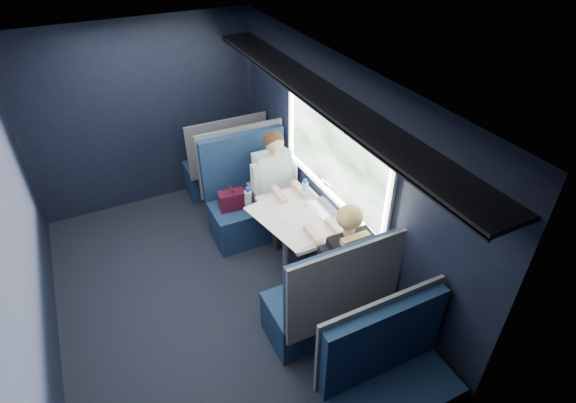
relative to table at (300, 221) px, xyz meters
name	(u,v)px	position (x,y,z in m)	size (l,w,h in m)	color
ground	(209,301)	(-1.03, 0.00, -0.67)	(2.80, 4.20, 0.01)	black
room_shell	(193,177)	(-1.01, 0.00, 0.81)	(3.00, 4.40, 2.40)	black
table	(300,221)	(0.00, 0.00, 0.00)	(0.62, 1.00, 0.74)	#54565E
seat_bay_near	(251,201)	(-0.19, 0.87, -0.24)	(1.04, 0.62, 1.26)	#0D1D3A
seat_bay_far	(326,303)	(-0.18, -0.87, -0.25)	(1.04, 0.62, 1.26)	#0D1D3A
seat_row_front	(225,165)	(-0.18, 1.80, -0.25)	(1.04, 0.51, 1.16)	#0D1D3A
seat_row_back	(389,389)	(-0.18, -1.80, -0.25)	(1.04, 0.51, 1.16)	#0D1D3A
man	(277,182)	(0.07, 0.70, 0.06)	(0.53, 0.56, 1.32)	black
woman	(343,257)	(0.07, -0.71, 0.06)	(0.53, 0.56, 1.32)	black
papers	(292,218)	(-0.09, -0.01, 0.08)	(0.60, 0.87, 0.01)	white
laptop	(329,202)	(0.32, -0.01, 0.15)	(0.32, 0.38, 0.26)	silver
bottle_small	(305,190)	(0.18, 0.24, 0.18)	(0.07, 0.07, 0.24)	silver
cup	(300,191)	(0.18, 0.34, 0.12)	(0.06, 0.06, 0.08)	white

